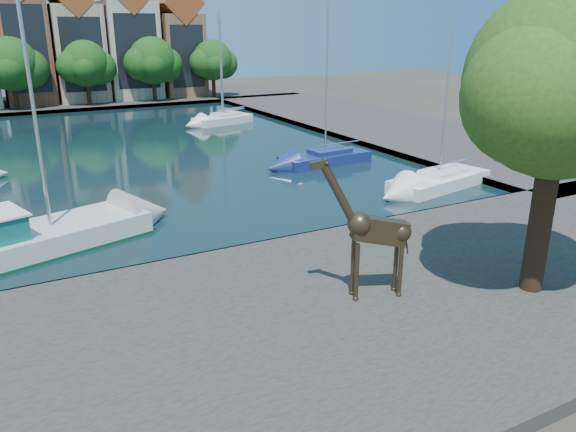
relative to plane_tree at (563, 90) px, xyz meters
name	(u,v)px	position (x,y,z in m)	size (l,w,h in m)	color
ground	(245,254)	(-7.62, 9.01, -7.67)	(160.00, 160.00, 0.00)	#38332B
water_basin	(123,151)	(-7.62, 33.01, -7.63)	(38.00, 50.00, 0.08)	black
near_quay	(328,318)	(-7.62, 2.01, -7.42)	(50.00, 14.00, 0.50)	#433E3A
far_quay	(66,102)	(-7.62, 65.01, -7.42)	(60.00, 16.00, 0.50)	#433E3A
right_quay	(376,124)	(17.38, 33.01, -7.42)	(14.00, 52.00, 0.50)	#433E3A
plane_tree	(563,90)	(0.00, 0.00, 0.00)	(8.32, 6.40, 10.62)	#332114
townhouse_center	(22,36)	(-11.62, 64.99, 0.69)	(5.44, 9.18, 16.93)	brown
townhouse_east_inner	(76,41)	(-5.62, 64.99, 0.06)	(5.94, 9.18, 15.79)	tan
townhouse_east_mid	(128,37)	(0.88, 64.99, 0.43)	(6.43, 9.18, 16.65)	#BEB6A2
townhouse_east_end	(177,45)	(7.38, 64.99, -0.56)	(5.44, 9.18, 14.43)	brown
far_tree_mid_west	(12,66)	(-13.51, 59.50, -2.38)	(7.80, 6.00, 8.00)	#332114
far_tree_mid_east	(86,65)	(-5.52, 59.50, -2.54)	(7.02, 5.40, 7.52)	#332114
far_tree_east	(153,62)	(2.49, 59.50, -2.43)	(7.54, 5.80, 7.84)	#332114
far_tree_far_east	(213,62)	(10.48, 59.50, -2.60)	(6.76, 5.20, 7.36)	#332114
giraffe_statue	(372,230)	(-5.71, 2.32, -4.68)	(3.50, 1.37, 5.08)	#3A2D1D
motorsailer	(13,239)	(-16.64, 13.23, -6.75)	(11.50, 6.31, 11.00)	silver
sailboat_right_a	(439,178)	(7.38, 13.01, -7.01)	(7.64, 3.95, 10.71)	white
sailboat_right_b	(325,156)	(4.38, 21.65, -7.00)	(6.99, 2.95, 12.73)	navy
sailboat_right_c	(224,118)	(4.38, 41.23, -7.02)	(5.96, 3.23, 10.20)	silver
sailboat_right_d	(222,118)	(4.38, 41.55, -6.99)	(6.64, 3.81, 10.91)	silver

